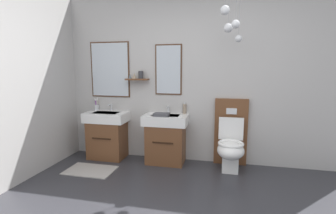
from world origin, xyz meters
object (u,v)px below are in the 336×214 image
vanity_sink_left (108,134)px  folded_hand_towel (161,115)px  vanity_sink_right (166,137)px  toothbrush_cup (97,107)px  toilet (231,143)px  soap_dispenser (185,109)px

vanity_sink_left → folded_hand_towel: size_ratio=3.40×
vanity_sink_right → toothbrush_cup: size_ratio=3.55×
vanity_sink_left → toothbrush_cup: toothbrush_cup is taller
toilet → soap_dispenser: 0.85m
toothbrush_cup → vanity_sink_left: bearing=-29.0°
toilet → soap_dispenser: (-0.70, 0.17, 0.45)m
soap_dispenser → toothbrush_cup: bearing=-179.6°
toilet → toothbrush_cup: (-2.19, 0.16, 0.43)m
vanity_sink_left → folded_hand_towel: (0.93, -0.12, 0.38)m
vanity_sink_right → toilet: bearing=-1.3°
vanity_sink_left → toilet: bearing=-0.6°
vanity_sink_left → toilet: size_ratio=0.75×
soap_dispenser → toilet: bearing=-13.7°
vanity_sink_left → vanity_sink_right: bearing=0.0°
toilet → folded_hand_towel: bearing=-174.5°
toilet → soap_dispenser: size_ratio=5.40×
vanity_sink_left → soap_dispenser: soap_dispenser is taller
toothbrush_cup → soap_dispenser: 1.49m
vanity_sink_right → soap_dispenser: bearing=29.8°
vanity_sink_right → toilet: toilet is taller
vanity_sink_left → folded_hand_towel: folded_hand_towel is taller
vanity_sink_left → toothbrush_cup: (-0.25, 0.14, 0.41)m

